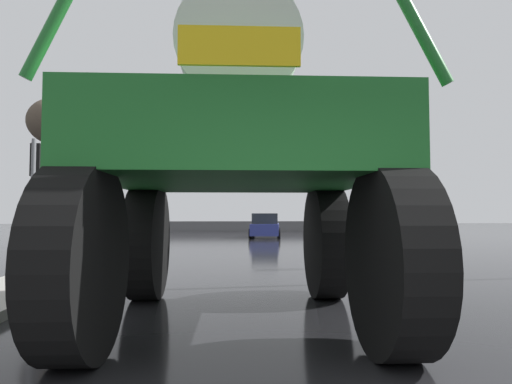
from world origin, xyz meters
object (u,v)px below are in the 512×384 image
traffic_signal_near_left (36,175)px  bare_tree_left (56,125)px  traffic_signal_near_right (407,178)px  sedan_ahead (265,226)px  oversize_sprayer (238,165)px

traffic_signal_near_left → bare_tree_left: bare_tree_left is taller
traffic_signal_near_left → traffic_signal_near_right: size_ratio=1.01×
sedan_ahead → oversize_sprayer: bearing=-178.8°
oversize_sprayer → sedan_ahead: oversize_sprayer is taller
sedan_ahead → bare_tree_left: (-10.29, -7.30, 4.77)m
bare_tree_left → oversize_sprayer: bearing=-63.0°
oversize_sprayer → bare_tree_left: bare_tree_left is taller
sedan_ahead → traffic_signal_near_right: size_ratio=1.30×
oversize_sprayer → traffic_signal_near_right: size_ratio=1.59×
oversize_sprayer → traffic_signal_near_right: (4.86, 5.98, 0.36)m
traffic_signal_near_left → traffic_signal_near_right: traffic_signal_near_left is taller
traffic_signal_near_right → bare_tree_left: bearing=144.2°
sedan_ahead → traffic_signal_near_left: size_ratio=1.29×
traffic_signal_near_right → traffic_signal_near_left: bearing=-180.0°
oversize_sprayer → traffic_signal_near_left: (-4.94, 5.98, 0.37)m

